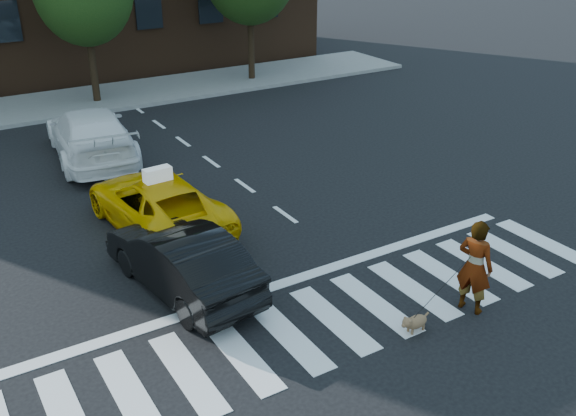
{
  "coord_description": "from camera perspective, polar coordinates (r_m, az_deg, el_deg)",
  "views": [
    {
      "loc": [
        -6.04,
        -8.2,
        7.12
      ],
      "look_at": [
        0.65,
        2.71,
        1.1
      ],
      "focal_mm": 40.0,
      "sensor_mm": 36.0,
      "label": 1
    }
  ],
  "objects": [
    {
      "name": "woman",
      "position": [
        12.67,
        16.27,
        -5.01
      ],
      "size": [
        0.66,
        0.81,
        1.92
      ],
      "primitive_type": "imported",
      "rotation": [
        0.0,
        0.0,
        1.9
      ],
      "color": "#999999",
      "rests_on": "ground"
    },
    {
      "name": "crosswalk",
      "position": [
        12.42,
        4.05,
        -9.81
      ],
      "size": [
        13.0,
        2.4,
        0.01
      ],
      "primitive_type": "cube",
      "color": "silver",
      "rests_on": "ground"
    },
    {
      "name": "black_sedan",
      "position": [
        13.12,
        -9.45,
        -4.56
      ],
      "size": [
        1.99,
        4.29,
        1.36
      ],
      "primitive_type": "imported",
      "rotation": [
        0.0,
        0.0,
        3.28
      ],
      "color": "black",
      "rests_on": "ground"
    },
    {
      "name": "taxi",
      "position": [
        15.76,
        -11.53,
        0.44
      ],
      "size": [
        2.5,
        4.85,
        1.31
      ],
      "primitive_type": "imported",
      "rotation": [
        0.0,
        0.0,
        3.21
      ],
      "color": "#E3A904",
      "rests_on": "ground"
    },
    {
      "name": "sidewalk_far",
      "position": [
        27.32,
        -17.88,
        9.05
      ],
      "size": [
        30.0,
        4.0,
        0.15
      ],
      "primitive_type": "cube",
      "color": "slate",
      "rests_on": "ground"
    },
    {
      "name": "taxi_sign",
      "position": [
        15.27,
        -11.52,
        2.94
      ],
      "size": [
        0.67,
        0.33,
        0.32
      ],
      "primitive_type": "cube",
      "rotation": [
        0.0,
        0.0,
        3.21
      ],
      "color": "white",
      "rests_on": "taxi"
    },
    {
      "name": "dog",
      "position": [
        12.17,
        11.18,
        -9.93
      ],
      "size": [
        0.64,
        0.24,
        0.37
      ],
      "rotation": [
        0.0,
        0.0,
        -0.0
      ],
      "color": "olive",
      "rests_on": "ground"
    },
    {
      "name": "stop_line",
      "position": [
        13.53,
        0.12,
        -6.52
      ],
      "size": [
        12.0,
        0.3,
        0.01
      ],
      "primitive_type": "cube",
      "color": "silver",
      "rests_on": "ground"
    },
    {
      "name": "ground",
      "position": [
        12.42,
        4.05,
        -9.84
      ],
      "size": [
        120.0,
        120.0,
        0.0
      ],
      "primitive_type": "plane",
      "color": "black",
      "rests_on": "ground"
    },
    {
      "name": "white_suv",
      "position": [
        20.72,
        -17.14,
        6.28
      ],
      "size": [
        2.8,
        5.66,
        1.58
      ],
      "primitive_type": "imported",
      "rotation": [
        0.0,
        0.0,
        3.03
      ],
      "color": "white",
      "rests_on": "ground"
    }
  ]
}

